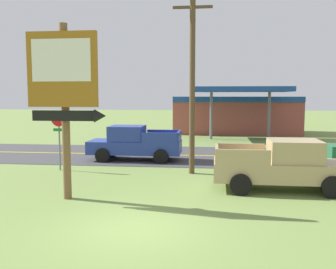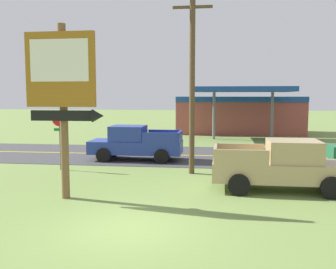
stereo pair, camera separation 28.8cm
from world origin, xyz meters
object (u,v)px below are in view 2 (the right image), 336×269
object	(u,v)px
stop_sign	(60,129)
pickup_blue_on_road	(135,143)
utility_pole	(192,71)
pickup_tan_parked_on_lawn	(283,166)
gas_station	(239,113)
motel_sign	(63,86)

from	to	relation	value
stop_sign	pickup_blue_on_road	xyz separation A→B (m)	(3.03, 3.28, -1.06)
utility_pole	pickup_tan_parked_on_lawn	size ratio (longest dim) A/B	1.71
gas_station	utility_pole	bearing A→B (deg)	-99.14
pickup_tan_parked_on_lawn	utility_pole	bearing A→B (deg)	143.08
stop_sign	pickup_blue_on_road	world-z (taller)	stop_sign
utility_pole	pickup_tan_parked_on_lawn	xyz separation A→B (m)	(3.69, -2.77, -3.82)
stop_sign	pickup_blue_on_road	distance (m)	4.59
gas_station	pickup_tan_parked_on_lawn	distance (m)	23.07
gas_station	motel_sign	bearing A→B (deg)	-106.20
stop_sign	gas_station	world-z (taller)	gas_station
stop_sign	utility_pole	bearing A→B (deg)	-0.18
stop_sign	pickup_tan_parked_on_lawn	xyz separation A→B (m)	(10.17, -2.79, -1.06)
utility_pole	pickup_blue_on_road	size ratio (longest dim) A/B	1.72
stop_sign	gas_station	bearing A→B (deg)	64.30
gas_station	pickup_blue_on_road	bearing A→B (deg)	-111.60
motel_sign	pickup_tan_parked_on_lawn	size ratio (longest dim) A/B	1.17
stop_sign	pickup_tan_parked_on_lawn	bearing A→B (deg)	-15.34
motel_sign	pickup_tan_parked_on_lawn	bearing A→B (deg)	16.23
pickup_tan_parked_on_lawn	stop_sign	bearing A→B (deg)	164.66
stop_sign	pickup_tan_parked_on_lawn	distance (m)	10.60
pickup_tan_parked_on_lawn	gas_station	bearing A→B (deg)	91.06
utility_pole	pickup_tan_parked_on_lawn	bearing A→B (deg)	-36.92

